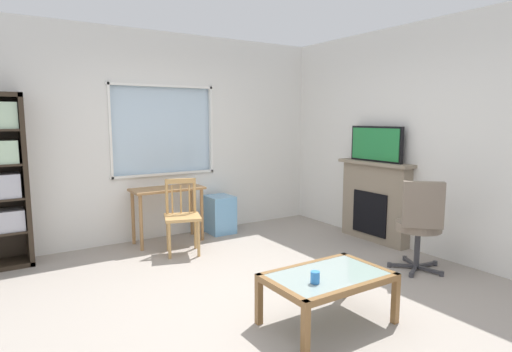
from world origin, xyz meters
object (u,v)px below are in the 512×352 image
Objects in this scene: plastic_drawer_unit at (220,214)px; tv at (376,144)px; coffee_table at (328,281)px; desk_under_window at (167,197)px; wooden_chair at (182,215)px; fireplace at (375,201)px; sippy_cup at (315,277)px; office_chair at (420,221)px.

tv reaches higher than plastic_drawer_unit.
desk_under_window is at bearing 94.95° from coffee_table.
tv is (1.54, -1.47, 1.03)m from plastic_drawer_unit.
desk_under_window is at bearing 88.26° from wooden_chair.
fireplace reaches higher than sippy_cup.
sippy_cup is at bearing -147.16° from tv.
desk_under_window is 1.74× the size of plastic_drawer_unit.
fireplace is (2.37, -0.91, 0.07)m from wooden_chair.
fireplace is 2.54m from coffee_table.
coffee_table is (-2.09, -1.40, -0.95)m from tv.
fireplace is 12.45× the size of sippy_cup.
tv is at bearing -21.06° from wooden_chair.
wooden_chair reaches higher than sippy_cup.
office_chair is 1.02× the size of coffee_table.
office_chair is at bearing 11.63° from coffee_table.
office_chair is (1.86, -1.98, 0.09)m from wooden_chair.
tv is at bearing 32.84° from sippy_cup.
office_chair is (-0.51, -1.07, 0.02)m from fireplace.
wooden_chair is at bearing 133.20° from office_chair.
wooden_chair is 0.92× the size of coffee_table.
office_chair is (1.84, -2.49, -0.05)m from desk_under_window.
wooden_chair reaches higher than coffee_table.
coffee_table is at bearing -146.25° from tv.
wooden_chair is at bearing 158.94° from tv.
plastic_drawer_unit is at bearing 112.35° from office_chair.
office_chair reaches higher than coffee_table.
office_chair is at bearing -53.55° from desk_under_window.
desk_under_window is at bearing -176.40° from plastic_drawer_unit.
coffee_table is (0.26, -2.31, -0.11)m from wooden_chair.
desk_under_window is 2.91m from sippy_cup.
plastic_drawer_unit is 2.37m from tv.
coffee_table is at bearing -168.37° from office_chair.
office_chair is at bearing -114.91° from tv.
plastic_drawer_unit is at bearing 136.67° from fireplace.
desk_under_window reaches higher than sippy_cup.
sippy_cup is at bearing -147.37° from fireplace.
plastic_drawer_unit reaches higher than sippy_cup.
desk_under_window is at bearing 126.45° from office_chair.
sippy_cup is (-0.21, -0.09, 0.10)m from coffee_table.
tv is at bearing 33.75° from coffee_table.
sippy_cup is at bearing -88.78° from wooden_chair.
tv is 9.17× the size of sippy_cup.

